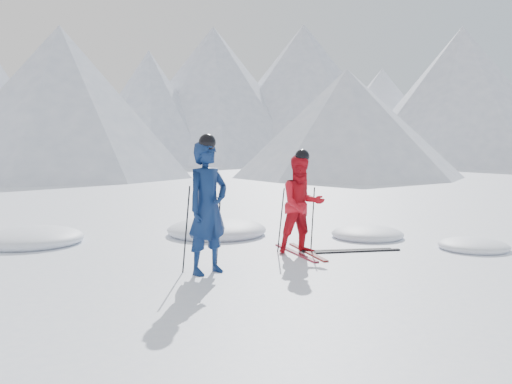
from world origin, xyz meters
name	(u,v)px	position (x,y,z in m)	size (l,w,h in m)	color
ground	(343,250)	(0.00, 0.00, 0.00)	(160.00, 160.00, 0.00)	white
mountain_range	(183,86)	(5.71, 35.31, 6.72)	(106.15, 62.94, 15.53)	#B2BCD1
skier_blue	(208,208)	(-2.87, -0.81, 1.01)	(0.74, 0.48, 2.02)	#0C204B
skier_red	(302,205)	(-0.85, 0.04, 0.89)	(0.86, 0.67, 1.77)	red
pole_blue_left	(186,229)	(-3.17, -0.66, 0.67)	(0.02, 0.02, 1.35)	black
pole_blue_right	(219,226)	(-2.62, -0.56, 0.67)	(0.02, 0.02, 1.35)	black
pole_red_left	(281,220)	(-1.15, 0.29, 0.59)	(0.02, 0.02, 1.18)	black
pole_red_right	(313,219)	(-0.55, 0.19, 0.59)	(0.02, 0.02, 1.18)	black
ski_worn_left	(296,253)	(-0.97, 0.04, 0.01)	(0.09, 1.70, 0.03)	black
ski_worn_right	(307,252)	(-0.73, 0.04, 0.01)	(0.09, 1.70, 0.03)	black
ski_loose_a	(347,250)	(0.02, -0.09, 0.01)	(0.09, 1.70, 0.03)	black
ski_loose_b	(356,251)	(0.12, -0.24, 0.01)	(0.09, 1.70, 0.03)	black
snow_lumps	(198,239)	(-2.22, 2.13, 0.00)	(9.43, 5.37, 0.48)	white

